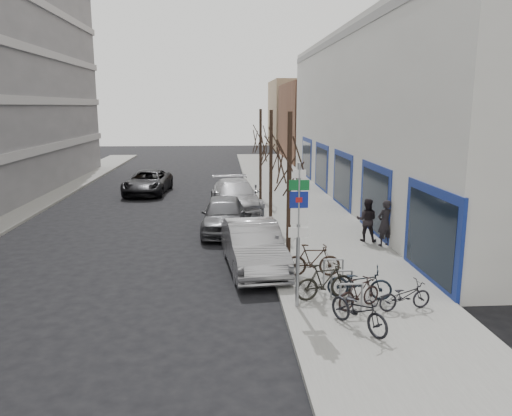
{
  "coord_description": "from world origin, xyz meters",
  "views": [
    {
      "loc": [
        0.38,
        -13.1,
        5.68
      ],
      "look_at": [
        1.56,
        4.79,
        2.0
      ],
      "focal_mm": 35.0,
      "sensor_mm": 36.0,
      "label": 1
    }
  ],
  "objects": [
    {
      "name": "bike_near_left",
      "position": [
        3.73,
        -1.56,
        0.74
      ],
      "size": [
        1.48,
        1.96,
        1.18
      ],
      "primitive_type": "imported",
      "rotation": [
        0.0,
        0.0,
        0.53
      ],
      "color": "black",
      "rests_on": "sidewalk_east"
    },
    {
      "name": "ground",
      "position": [
        0.0,
        0.0,
        0.0
      ],
      "size": [
        120.0,
        120.0,
        0.0
      ],
      "primitive_type": "plane",
      "color": "black",
      "rests_on": "ground"
    },
    {
      "name": "bike_rack",
      "position": [
        3.8,
        0.6,
        0.66
      ],
      "size": [
        0.66,
        2.26,
        0.83
      ],
      "color": "gray",
      "rests_on": "sidewalk_east"
    },
    {
      "name": "parked_car_front",
      "position": [
        1.4,
        3.78,
        0.84
      ],
      "size": [
        2.31,
        5.25,
        1.68
      ],
      "primitive_type": "imported",
      "rotation": [
        0.0,
        0.0,
        0.11
      ],
      "color": "#96969B",
      "rests_on": "ground"
    },
    {
      "name": "lane_car",
      "position": [
        -4.59,
        19.69,
        0.77
      ],
      "size": [
        2.92,
        5.69,
        1.54
      ],
      "primitive_type": "imported",
      "rotation": [
        0.0,
        0.0,
        -0.07
      ],
      "color": "black",
      "rests_on": "ground"
    },
    {
      "name": "parked_car_mid",
      "position": [
        0.38,
        9.13,
        0.82
      ],
      "size": [
        2.11,
        4.88,
        1.64
      ],
      "primitive_type": "imported",
      "rotation": [
        0.0,
        0.0,
        -0.04
      ],
      "color": "#4D4D52",
      "rests_on": "ground"
    },
    {
      "name": "tree_mid",
      "position": [
        2.6,
        10.0,
        4.1
      ],
      "size": [
        1.8,
        1.8,
        5.5
      ],
      "color": "black",
      "rests_on": "ground"
    },
    {
      "name": "parked_car_back",
      "position": [
        1.02,
        13.65,
        0.85
      ],
      "size": [
        2.97,
        6.1,
        1.71
      ],
      "primitive_type": "imported",
      "rotation": [
        0.0,
        0.0,
        0.1
      ],
      "color": "#9A9A9E",
      "rests_on": "ground"
    },
    {
      "name": "tree_near",
      "position": [
        2.6,
        3.5,
        4.1
      ],
      "size": [
        1.8,
        1.8,
        5.5
      ],
      "color": "black",
      "rests_on": "ground"
    },
    {
      "name": "brick_building_far",
      "position": [
        13.0,
        40.0,
        4.0
      ],
      "size": [
        12.0,
        14.0,
        8.0
      ],
      "primitive_type": "cube",
      "color": "brown",
      "rests_on": "ground"
    },
    {
      "name": "bike_far_inner",
      "position": [
        3.28,
        2.46,
        0.71
      ],
      "size": [
        1.87,
        0.64,
        1.12
      ],
      "primitive_type": "imported",
      "rotation": [
        0.0,
        0.0,
        1.52
      ],
      "color": "black",
      "rests_on": "sidewalk_east"
    },
    {
      "name": "pedestrian_near",
      "position": [
        6.8,
        5.92,
        1.09
      ],
      "size": [
        0.8,
        0.67,
        1.87
      ],
      "primitive_type": "imported",
      "rotation": [
        0.0,
        0.0,
        3.52
      ],
      "color": "black",
      "rests_on": "sidewalk_east"
    },
    {
      "name": "tree_far",
      "position": [
        2.6,
        16.5,
        4.1
      ],
      "size": [
        1.8,
        1.8,
        5.5
      ],
      "color": "black",
      "rests_on": "ground"
    },
    {
      "name": "highway_sign_pole",
      "position": [
        2.4,
        -0.01,
        2.46
      ],
      "size": [
        0.55,
        0.1,
        4.2
      ],
      "color": "gray",
      "rests_on": "ground"
    },
    {
      "name": "sidewalk_east",
      "position": [
        4.5,
        10.0,
        0.07
      ],
      "size": [
        5.0,
        70.0,
        0.15
      ],
      "primitive_type": "cube",
      "color": "slate",
      "rests_on": "ground"
    },
    {
      "name": "bike_mid_inner",
      "position": [
        3.27,
        0.46,
        0.7
      ],
      "size": [
        1.88,
        0.9,
        1.1
      ],
      "primitive_type": "imported",
      "rotation": [
        0.0,
        0.0,
        1.78
      ],
      "color": "black",
      "rests_on": "sidewalk_east"
    },
    {
      "name": "bike_near_right",
      "position": [
        4.1,
        -0.25,
        0.6
      ],
      "size": [
        1.52,
        1.06,
        0.9
      ],
      "primitive_type": "imported",
      "rotation": [
        0.0,
        0.0,
        2.04
      ],
      "color": "black",
      "rests_on": "sidewalk_east"
    },
    {
      "name": "pedestrian_far",
      "position": [
        6.28,
        6.67,
        1.06
      ],
      "size": [
        0.78,
        0.64,
        1.82
      ],
      "primitive_type": "imported",
      "rotation": [
        0.0,
        0.0,
        2.82
      ],
      "color": "black",
      "rests_on": "sidewalk_east"
    },
    {
      "name": "bike_far_curb",
      "position": [
        5.32,
        -0.45,
        0.63
      ],
      "size": [
        1.62,
        0.77,
        0.95
      ],
      "primitive_type": "imported",
      "rotation": [
        0.0,
        0.0,
        1.77
      ],
      "color": "black",
      "rests_on": "sidewalk_east"
    },
    {
      "name": "meter_back",
      "position": [
        2.15,
        14.0,
        0.92
      ],
      "size": [
        0.1,
        0.08,
        1.27
      ],
      "color": "gray",
      "rests_on": "sidewalk_east"
    },
    {
      "name": "tan_building_far",
      "position": [
        13.5,
        55.0,
        4.5
      ],
      "size": [
        13.0,
        12.0,
        9.0
      ],
      "primitive_type": "cube",
      "color": "#937A5B",
      "rests_on": "ground"
    },
    {
      "name": "bike_mid_curb",
      "position": [
        4.29,
        0.44,
        0.72
      ],
      "size": [
        1.94,
        1.02,
        1.13
      ],
      "primitive_type": "imported",
      "rotation": [
        0.0,
        0.0,
        1.31
      ],
      "color": "black",
      "rests_on": "sidewalk_east"
    },
    {
      "name": "meter_front",
      "position": [
        2.15,
        3.0,
        0.92
      ],
      "size": [
        0.1,
        0.08,
        1.27
      ],
      "color": "gray",
      "rests_on": "sidewalk_east"
    },
    {
      "name": "commercial_building",
      "position": [
        17.0,
        16.0,
        5.0
      ],
      "size": [
        20.0,
        32.0,
        10.0
      ],
      "primitive_type": "cube",
      "color": "#B7B7B2",
      "rests_on": "ground"
    },
    {
      "name": "meter_mid",
      "position": [
        2.15,
        8.5,
        0.92
      ],
      "size": [
        0.1,
        0.08,
        1.27
      ],
      "color": "gray",
      "rests_on": "sidewalk_east"
    }
  ]
}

